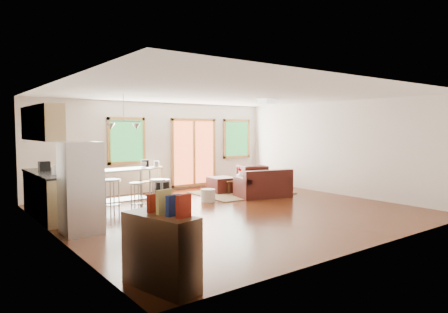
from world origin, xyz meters
TOP-DOWN VIEW (x-y plane):
  - floor at (0.00, 0.00)m, footprint 7.50×7.00m
  - ceiling at (0.00, 0.00)m, footprint 7.50×7.00m
  - back_wall at (0.00, 3.51)m, footprint 7.50×0.02m
  - left_wall at (-3.76, 0.00)m, footprint 0.02×7.00m
  - right_wall at (3.76, 0.00)m, footprint 0.02×7.00m
  - front_wall at (0.00, -3.51)m, footprint 7.50×0.02m
  - window_left at (-1.00, 3.46)m, footprint 1.10×0.05m
  - french_doors at (1.20, 3.46)m, footprint 1.60×0.05m
  - window_right at (2.90, 3.46)m, footprint 1.10×0.05m
  - rug at (1.69, 1.72)m, footprint 2.56×2.02m
  - loveseat at (1.76, 0.88)m, footprint 1.55×1.10m
  - coffee_table at (1.71, 1.86)m, footprint 1.06×0.81m
  - armchair at (2.58, 2.31)m, footprint 0.96×0.93m
  - ottoman at (1.31, 2.17)m, footprint 0.72×0.72m
  - pouf at (0.19, 1.23)m, footprint 0.44×0.44m
  - vase at (1.76, 1.90)m, footprint 0.22×0.23m
  - cabinets at (-3.49, 1.70)m, footprint 0.64×2.24m
  - refrigerator at (-3.30, 0.06)m, footprint 0.67×0.63m
  - island at (-2.07, 1.47)m, footprint 1.51×0.66m
  - cup at (-1.36, 1.65)m, footprint 0.16×0.14m
  - bar_stool_a at (-2.35, 1.11)m, footprint 0.42×0.42m
  - bar_stool_b at (-1.81, 1.07)m, footprint 0.32×0.32m
  - bar_stool_c at (-1.41, 0.86)m, footprint 0.43×0.43m
  - trash_can at (-1.05, 1.31)m, footprint 0.43×0.43m
  - kitchen_cart at (-0.49, 3.09)m, footprint 0.73×0.59m
  - bookshelf at (-3.35, -2.97)m, footprint 0.60×1.03m
  - ceiling_flush at (1.60, 0.60)m, footprint 0.35×0.35m
  - pendant_light at (-1.90, 1.50)m, footprint 0.80×0.18m

SIDE VIEW (x-z plane):
  - floor at x=0.00m, z-range -0.02..0.00m
  - rug at x=1.69m, z-range 0.00..0.02m
  - pouf at x=0.19m, z-range 0.00..0.32m
  - ottoman at x=1.31m, z-range 0.00..0.44m
  - loveseat at x=1.76m, z-range -0.08..0.67m
  - coffee_table at x=1.71m, z-range 0.14..0.51m
  - trash_can at x=-1.05m, z-range 0.00..0.65m
  - armchair at x=2.58m, z-range 0.00..0.80m
  - bookshelf at x=-3.35m, z-range -0.12..1.02m
  - bar_stool_b at x=-1.81m, z-range 0.16..0.83m
  - vase at x=1.76m, z-range 0.36..0.68m
  - bar_stool_c at x=-1.41m, z-range 0.18..0.91m
  - bar_stool_a at x=-2.35m, z-range 0.19..0.96m
  - island at x=-2.07m, z-range 0.18..1.11m
  - kitchen_cart at x=-0.49m, z-range 0.18..1.15m
  - refrigerator at x=-3.30m, z-range 0.00..1.61m
  - cabinets at x=-3.49m, z-range -0.22..2.08m
  - cup at x=-1.36m, z-range 0.95..1.09m
  - french_doors at x=1.20m, z-range 0.05..2.15m
  - back_wall at x=0.00m, z-range 0.00..2.60m
  - left_wall at x=-3.76m, z-range 0.00..2.60m
  - right_wall at x=3.76m, z-range 0.00..2.60m
  - front_wall at x=0.00m, z-range 0.00..2.60m
  - window_left at x=-1.00m, z-range 0.85..2.15m
  - window_right at x=2.90m, z-range 0.85..2.15m
  - pendant_light at x=-1.90m, z-range 1.50..2.29m
  - ceiling_flush at x=1.60m, z-range 2.47..2.59m
  - ceiling at x=0.00m, z-range 2.60..2.62m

